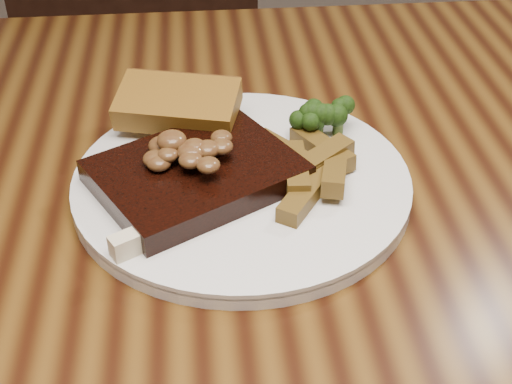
{
  "coord_description": "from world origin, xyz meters",
  "views": [
    {
      "loc": [
        -0.04,
        -0.5,
        1.14
      ],
      "look_at": [
        0.0,
        -0.02,
        0.78
      ],
      "focal_mm": 50.0,
      "sensor_mm": 36.0,
      "label": 1
    }
  ],
  "objects_px": {
    "dining_table": "(250,281)",
    "potato_wedges": "(300,165)",
    "steak": "(196,175)",
    "chair_far": "(144,117)",
    "plate": "(242,184)",
    "garlic_bread": "(179,122)"
  },
  "relations": [
    {
      "from": "dining_table",
      "to": "garlic_bread",
      "type": "relative_size",
      "value": 13.67
    },
    {
      "from": "dining_table",
      "to": "garlic_bread",
      "type": "height_order",
      "value": "garlic_bread"
    },
    {
      "from": "chair_far",
      "to": "garlic_bread",
      "type": "xyz_separation_m",
      "value": [
        0.08,
        -0.58,
        0.33
      ]
    },
    {
      "from": "dining_table",
      "to": "garlic_bread",
      "type": "xyz_separation_m",
      "value": [
        -0.06,
        0.11,
        0.12
      ]
    },
    {
      "from": "steak",
      "to": "potato_wedges",
      "type": "distance_m",
      "value": 0.1
    },
    {
      "from": "chair_far",
      "to": "steak",
      "type": "height_order",
      "value": "chair_far"
    },
    {
      "from": "dining_table",
      "to": "potato_wedges",
      "type": "distance_m",
      "value": 0.13
    },
    {
      "from": "dining_table",
      "to": "potato_wedges",
      "type": "height_order",
      "value": "potato_wedges"
    },
    {
      "from": "plate",
      "to": "garlic_bread",
      "type": "height_order",
      "value": "garlic_bread"
    },
    {
      "from": "garlic_bread",
      "to": "potato_wedges",
      "type": "relative_size",
      "value": 1.18
    },
    {
      "from": "chair_far",
      "to": "garlic_bread",
      "type": "distance_m",
      "value": 0.67
    },
    {
      "from": "steak",
      "to": "potato_wedges",
      "type": "relative_size",
      "value": 1.7
    },
    {
      "from": "plate",
      "to": "chair_far",
      "type": "bearing_deg",
      "value": 102.0
    },
    {
      "from": "plate",
      "to": "garlic_bread",
      "type": "relative_size",
      "value": 2.64
    },
    {
      "from": "chair_far",
      "to": "potato_wedges",
      "type": "relative_size",
      "value": 8.21
    },
    {
      "from": "steak",
      "to": "dining_table",
      "type": "bearing_deg",
      "value": -51.25
    },
    {
      "from": "dining_table",
      "to": "garlic_bread",
      "type": "distance_m",
      "value": 0.17
    },
    {
      "from": "steak",
      "to": "potato_wedges",
      "type": "bearing_deg",
      "value": -24.37
    },
    {
      "from": "dining_table",
      "to": "chair_far",
      "type": "height_order",
      "value": "chair_far"
    },
    {
      "from": "steak",
      "to": "garlic_bread",
      "type": "bearing_deg",
      "value": 69.37
    },
    {
      "from": "chair_far",
      "to": "garlic_bread",
      "type": "bearing_deg",
      "value": 89.33
    },
    {
      "from": "chair_far",
      "to": "plate",
      "type": "height_order",
      "value": "chair_far"
    }
  ]
}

